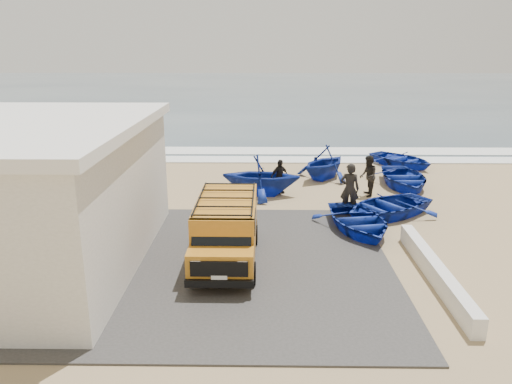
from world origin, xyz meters
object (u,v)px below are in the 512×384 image
object	(u,v)px
boat_near_left	(358,221)
boat_mid_left	(261,175)
boat_far_left	(324,162)
boat_far_right	(401,159)
van	(226,228)
boat_near_right	(387,206)
fisherman_front	(350,189)
parapet	(435,271)
building	(0,195)
fisherman_middle	(368,176)
fisherman_back	(280,176)
boat_mid_right	(403,178)

from	to	relation	value
boat_near_left	boat_mid_left	xyz separation A→B (m)	(-3.45, 4.38, 0.50)
boat_far_left	boat_far_right	size ratio (longest dim) A/B	0.85
van	boat_near_right	distance (m)	7.23
boat_mid_left	fisherman_front	bearing A→B (deg)	-120.36
boat_near_right	boat_mid_left	size ratio (longest dim) A/B	1.15
boat_near_left	boat_near_right	xyz separation A→B (m)	(1.39, 1.64, 0.01)
parapet	building	bearing A→B (deg)	175.42
parapet	fisherman_middle	size ratio (longest dim) A/B	3.36
boat_near_right	boat_far_right	size ratio (longest dim) A/B	1.05
van	fisherman_front	size ratio (longest dim) A/B	2.27
boat_far_right	fisherman_middle	bearing A→B (deg)	-155.65
boat_near_right	fisherman_front	world-z (taller)	fisherman_front
parapet	fisherman_back	distance (m)	9.43
boat_near_left	boat_near_right	size ratio (longest dim) A/B	0.97
boat_far_left	fisherman_front	world-z (taller)	fisherman_front
boat_mid_left	fisherman_back	xyz separation A→B (m)	(0.82, 0.29, -0.12)
parapet	boat_mid_right	xyz separation A→B (m)	(1.68, 9.63, 0.14)
parapet	boat_near_left	bearing A→B (deg)	110.92
boat_mid_right	boat_far_left	bearing A→B (deg)	158.07
boat_mid_right	boat_mid_left	bearing A→B (deg)	-168.56
boat_mid_left	boat_far_left	distance (m)	4.15
parapet	boat_near_left	distance (m)	4.09
boat_mid_left	boat_far_right	world-z (taller)	boat_mid_left
fisherman_front	boat_far_right	bearing A→B (deg)	-104.95
parapet	boat_near_right	size ratio (longest dim) A/B	1.54
van	fisherman_middle	world-z (taller)	van
boat_mid_right	fisherman_front	world-z (taller)	fisherman_front
boat_mid_left	boat_mid_right	size ratio (longest dim) A/B	0.83
building	van	xyz separation A→B (m)	(6.56, 0.28, -1.11)
van	parapet	bearing A→B (deg)	-11.86
building	boat_near_right	bearing A→B (deg)	19.73
boat_near_left	boat_far_left	xyz separation A→B (m)	(-0.38, 7.17, 0.44)
parapet	boat_mid_right	bearing A→B (deg)	80.07
parapet	van	world-z (taller)	van
van	boat_far_right	distance (m)	15.07
boat_mid_left	boat_far_left	size ratio (longest dim) A/B	1.07
boat_near_right	fisherman_back	size ratio (longest dim) A/B	2.54
boat_mid_left	building	bearing A→B (deg)	138.73
parapet	fisherman_front	world-z (taller)	fisherman_front
boat_near_right	boat_mid_left	distance (m)	5.58
boat_near_right	boat_far_left	bearing A→B (deg)	164.97
boat_near_left	boat_near_right	bearing A→B (deg)	38.97
boat_near_right	boat_mid_left	bearing A→B (deg)	-152.21
boat_far_left	boat_mid_left	bearing A→B (deg)	-99.05
boat_far_left	fisherman_back	xyz separation A→B (m)	(-2.26, -2.50, -0.07)
boat_far_right	fisherman_middle	xyz separation A→B (m)	(-2.93, -5.53, 0.51)
parapet	van	distance (m)	6.12
boat_mid_right	fisherman_middle	distance (m)	2.52
boat_near_right	van	bearing A→B (deg)	-87.30
boat_near_right	boat_far_left	xyz separation A→B (m)	(-1.77, 5.53, 0.43)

